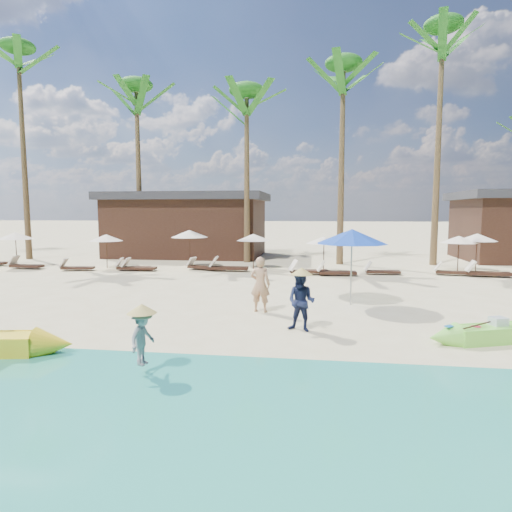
# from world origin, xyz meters

# --- Properties ---
(ground) EXTENTS (240.00, 240.00, 0.00)m
(ground) POSITION_xyz_m (0.00, 0.00, 0.00)
(ground) COLOR beige
(ground) RESTS_ON ground
(wet_sand_strip) EXTENTS (240.00, 4.50, 0.01)m
(wet_sand_strip) POSITION_xyz_m (0.00, -5.00, 0.00)
(wet_sand_strip) COLOR tan
(wet_sand_strip) RESTS_ON ground
(tourist) EXTENTS (0.67, 0.49, 1.70)m
(tourist) POSITION_xyz_m (-0.93, 1.61, 0.85)
(tourist) COLOR tan
(tourist) RESTS_ON ground
(vendor_green) EXTENTS (0.89, 0.78, 1.53)m
(vendor_green) POSITION_xyz_m (0.38, -0.34, 0.76)
(vendor_green) COLOR #161E3E
(vendor_green) RESTS_ON ground
(vendor_yellow) EXTENTS (0.51, 0.74, 1.05)m
(vendor_yellow) POSITION_xyz_m (-2.48, -3.68, 0.71)
(vendor_yellow) COLOR gray
(vendor_yellow) RESTS_ON ground
(blue_umbrella) EXTENTS (2.32, 2.32, 2.50)m
(blue_umbrella) POSITION_xyz_m (1.90, 3.01, 2.26)
(blue_umbrella) COLOR #99999E
(blue_umbrella) RESTS_ON ground
(resort_parasol_2) EXTENTS (1.88, 1.88, 1.93)m
(resort_parasol_2) POSITION_xyz_m (-15.43, 10.03, 1.74)
(resort_parasol_2) COLOR #321D14
(resort_parasol_2) RESTS_ON ground
(lounger_2_left) EXTENTS (1.84, 0.64, 0.62)m
(lounger_2_left) POSITION_xyz_m (-14.69, 9.63, 0.21)
(lounger_2_left) COLOR #321D14
(lounger_2_left) RESTS_ON ground
(resort_parasol_3) EXTENTS (1.78, 1.78, 1.83)m
(resort_parasol_3) POSITION_xyz_m (-10.42, 10.47, 1.65)
(resort_parasol_3) COLOR #321D14
(resort_parasol_3) RESTS_ON ground
(lounger_3_left) EXTENTS (1.76, 0.78, 0.58)m
(lounger_3_left) POSITION_xyz_m (-11.60, 9.35, 0.19)
(lounger_3_left) COLOR #321D14
(lounger_3_left) RESTS_ON ground
(lounger_3_right) EXTENTS (1.83, 0.87, 0.60)m
(lounger_3_right) POSITION_xyz_m (-8.72, 9.75, 0.20)
(lounger_3_right) COLOR #321D14
(lounger_3_right) RESTS_ON ground
(resort_parasol_4) EXTENTS (1.99, 1.99, 2.05)m
(resort_parasol_4) POSITION_xyz_m (-6.05, 11.31, 1.85)
(resort_parasol_4) COLOR #321D14
(resort_parasol_4) RESTS_ON ground
(lounger_4_left) EXTENTS (1.78, 0.61, 0.60)m
(lounger_4_left) POSITION_xyz_m (-8.36, 9.70, 0.20)
(lounger_4_left) COLOR #321D14
(lounger_4_left) RESTS_ON ground
(lounger_4_right) EXTENTS (1.75, 1.04, 0.57)m
(lounger_4_right) POSITION_xyz_m (-5.24, 10.53, 0.19)
(lounger_4_right) COLOR #321D14
(lounger_4_right) RESTS_ON ground
(resort_parasol_5) EXTENTS (1.82, 1.82, 1.88)m
(resort_parasol_5) POSITION_xyz_m (-2.53, 11.27, 1.69)
(resort_parasol_5) COLOR #321D14
(resort_parasol_5) RESTS_ON ground
(lounger_5_left) EXTENTS (2.00, 0.69, 0.67)m
(lounger_5_left) POSITION_xyz_m (-3.75, 10.21, 0.22)
(lounger_5_left) COLOR #321D14
(lounger_5_left) RESTS_ON ground
(resort_parasol_6) EXTENTS (1.79, 1.79, 1.84)m
(resort_parasol_6) POSITION_xyz_m (1.15, 10.09, 1.66)
(resort_parasol_6) COLOR #321D14
(resort_parasol_6) RESTS_ON ground
(lounger_6_left) EXTENTS (2.03, 1.17, 0.66)m
(lounger_6_left) POSITION_xyz_m (0.34, 9.48, 0.22)
(lounger_6_left) COLOR #321D14
(lounger_6_left) RESTS_ON ground
(lounger_6_right) EXTENTS (1.90, 0.69, 0.63)m
(lounger_6_right) POSITION_xyz_m (1.66, 9.39, 0.21)
(lounger_6_right) COLOR #321D14
(lounger_6_right) RESTS_ON ground
(resort_parasol_7) EXTENTS (1.79, 1.79, 1.84)m
(resort_parasol_7) POSITION_xyz_m (7.85, 11.41, 1.66)
(resort_parasol_7) COLOR #321D14
(resort_parasol_7) RESTS_ON ground
(lounger_7_left) EXTENTS (1.70, 0.57, 0.57)m
(lounger_7_left) POSITION_xyz_m (3.88, 10.08, 0.19)
(lounger_7_left) COLOR #321D14
(lounger_7_left) RESTS_ON ground
(lounger_7_right) EXTENTS (1.77, 0.83, 0.58)m
(lounger_7_right) POSITION_xyz_m (7.22, 10.31, 0.19)
(lounger_7_right) COLOR #321D14
(lounger_7_right) RESTS_ON ground
(resort_parasol_8) EXTENTS (1.90, 1.90, 1.95)m
(resort_parasol_8) POSITION_xyz_m (8.81, 11.68, 1.76)
(resort_parasol_8) COLOR #321D14
(resort_parasol_8) RESTS_ON ground
(lounger_8_left) EXTENTS (2.02, 0.79, 0.67)m
(lounger_8_left) POSITION_xyz_m (8.69, 10.02, 0.22)
(lounger_8_left) COLOR #321D14
(lounger_8_left) RESTS_ON ground
(palm_1) EXTENTS (2.08, 2.08, 13.60)m
(palm_1) POSITION_xyz_m (-17.59, 14.06, 10.82)
(palm_1) COLOR brown
(palm_1) RESTS_ON ground
(palm_2) EXTENTS (2.08, 2.08, 11.33)m
(palm_2) POSITION_xyz_m (-10.45, 15.08, 9.18)
(palm_2) COLOR brown
(palm_2) RESTS_ON ground
(palm_3) EXTENTS (2.08, 2.08, 10.52)m
(palm_3) POSITION_xyz_m (-3.36, 14.27, 8.58)
(palm_3) COLOR brown
(palm_3) RESTS_ON ground
(palm_4) EXTENTS (2.08, 2.08, 11.70)m
(palm_4) POSITION_xyz_m (2.15, 14.01, 9.45)
(palm_4) COLOR brown
(palm_4) RESTS_ON ground
(palm_5) EXTENTS (2.08, 2.08, 13.60)m
(palm_5) POSITION_xyz_m (7.45, 14.38, 10.82)
(palm_5) COLOR brown
(palm_5) RESTS_ON ground
(pavilion_west) EXTENTS (10.80, 6.60, 4.30)m
(pavilion_west) POSITION_xyz_m (-8.00, 17.50, 2.19)
(pavilion_west) COLOR #321D14
(pavilion_west) RESTS_ON ground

